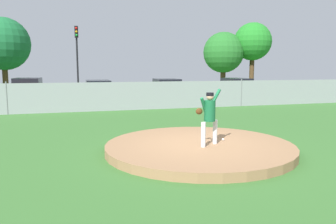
{
  "coord_description": "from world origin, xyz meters",
  "views": [
    {
      "loc": [
        -3.52,
        -8.77,
        2.44
      ],
      "look_at": [
        -0.6,
        1.24,
        1.03
      ],
      "focal_mm": 35.05,
      "sensor_mm": 36.0,
      "label": 1
    }
  ],
  "objects_px": {
    "parked_car_red": "(28,92)",
    "parked_car_slate": "(167,91)",
    "baseball": "(223,139)",
    "traffic_light_near": "(77,50)",
    "parked_car_teal": "(98,92)",
    "pitcher_youth": "(209,113)",
    "traffic_cone_orange": "(68,100)",
    "parked_car_navy": "(236,89)"
  },
  "relations": [
    {
      "from": "parked_car_red",
      "to": "parked_car_navy",
      "type": "xyz_separation_m",
      "value": [
        15.07,
        -0.56,
        -0.04
      ]
    },
    {
      "from": "pitcher_youth",
      "to": "baseball",
      "type": "distance_m",
      "value": 1.19
    },
    {
      "from": "baseball",
      "to": "traffic_light_near",
      "type": "height_order",
      "value": "traffic_light_near"
    },
    {
      "from": "baseball",
      "to": "traffic_cone_orange",
      "type": "height_order",
      "value": "traffic_cone_orange"
    },
    {
      "from": "parked_car_red",
      "to": "baseball",
      "type": "bearing_deg",
      "value": -63.85
    },
    {
      "from": "traffic_cone_orange",
      "to": "pitcher_youth",
      "type": "bearing_deg",
      "value": -74.49
    },
    {
      "from": "parked_car_teal",
      "to": "traffic_light_near",
      "type": "xyz_separation_m",
      "value": [
        -1.24,
        4.58,
        3.07
      ]
    },
    {
      "from": "pitcher_youth",
      "to": "baseball",
      "type": "xyz_separation_m",
      "value": [
        0.66,
        0.43,
        -0.89
      ]
    },
    {
      "from": "pitcher_youth",
      "to": "parked_car_navy",
      "type": "distance_m",
      "value": 16.84
    },
    {
      "from": "baseball",
      "to": "parked_car_slate",
      "type": "relative_size",
      "value": 0.02
    },
    {
      "from": "parked_car_navy",
      "to": "parked_car_red",
      "type": "bearing_deg",
      "value": 177.88
    },
    {
      "from": "baseball",
      "to": "parked_car_navy",
      "type": "height_order",
      "value": "parked_car_navy"
    },
    {
      "from": "pitcher_youth",
      "to": "parked_car_slate",
      "type": "height_order",
      "value": "pitcher_youth"
    },
    {
      "from": "baseball",
      "to": "parked_car_slate",
      "type": "xyz_separation_m",
      "value": [
        2.24,
        14.02,
        0.51
      ]
    },
    {
      "from": "parked_car_teal",
      "to": "parked_car_navy",
      "type": "height_order",
      "value": "parked_car_navy"
    },
    {
      "from": "baseball",
      "to": "parked_car_red",
      "type": "bearing_deg",
      "value": 116.15
    },
    {
      "from": "parked_car_red",
      "to": "traffic_light_near",
      "type": "height_order",
      "value": "traffic_light_near"
    },
    {
      "from": "traffic_light_near",
      "to": "parked_car_navy",
      "type": "bearing_deg",
      "value": -21.18
    },
    {
      "from": "parked_car_red",
      "to": "parked_car_teal",
      "type": "relative_size",
      "value": 0.87
    },
    {
      "from": "pitcher_youth",
      "to": "traffic_light_near",
      "type": "height_order",
      "value": "traffic_light_near"
    },
    {
      "from": "baseball",
      "to": "parked_car_teal",
      "type": "height_order",
      "value": "parked_car_teal"
    },
    {
      "from": "parked_car_red",
      "to": "parked_car_slate",
      "type": "distance_m",
      "value": 9.45
    },
    {
      "from": "parked_car_teal",
      "to": "traffic_light_near",
      "type": "distance_m",
      "value": 5.65
    },
    {
      "from": "parked_car_slate",
      "to": "parked_car_red",
      "type": "bearing_deg",
      "value": 176.27
    },
    {
      "from": "traffic_cone_orange",
      "to": "traffic_light_near",
      "type": "relative_size",
      "value": 0.1
    },
    {
      "from": "traffic_cone_orange",
      "to": "parked_car_teal",
      "type": "bearing_deg",
      "value": -2.07
    },
    {
      "from": "baseball",
      "to": "parked_car_navy",
      "type": "bearing_deg",
      "value": 60.75
    },
    {
      "from": "pitcher_youth",
      "to": "parked_car_red",
      "type": "xyz_separation_m",
      "value": [
        -6.53,
        15.07,
        -0.33
      ]
    },
    {
      "from": "pitcher_youth",
      "to": "parked_car_red",
      "type": "relative_size",
      "value": 0.39
    },
    {
      "from": "parked_car_teal",
      "to": "traffic_light_near",
      "type": "bearing_deg",
      "value": 105.12
    },
    {
      "from": "parked_car_teal",
      "to": "pitcher_youth",
      "type": "bearing_deg",
      "value": -82.16
    },
    {
      "from": "traffic_cone_orange",
      "to": "traffic_light_near",
      "type": "height_order",
      "value": "traffic_light_near"
    },
    {
      "from": "parked_car_red",
      "to": "parked_car_slate",
      "type": "xyz_separation_m",
      "value": [
        9.43,
        -0.61,
        -0.05
      ]
    },
    {
      "from": "baseball",
      "to": "parked_car_navy",
      "type": "xyz_separation_m",
      "value": [
        7.88,
        14.08,
        0.52
      ]
    },
    {
      "from": "pitcher_youth",
      "to": "traffic_light_near",
      "type": "distance_m",
      "value": 19.53
    },
    {
      "from": "pitcher_youth",
      "to": "traffic_cone_orange",
      "type": "distance_m",
      "value": 15.14
    },
    {
      "from": "parked_car_teal",
      "to": "parked_car_slate",
      "type": "height_order",
      "value": "parked_car_slate"
    },
    {
      "from": "parked_car_navy",
      "to": "parked_car_slate",
      "type": "xyz_separation_m",
      "value": [
        -5.64,
        -0.06,
        -0.01
      ]
    },
    {
      "from": "parked_car_red",
      "to": "traffic_cone_orange",
      "type": "relative_size",
      "value": 7.56
    },
    {
      "from": "baseball",
      "to": "parked_car_navy",
      "type": "distance_m",
      "value": 16.14
    },
    {
      "from": "parked_car_teal",
      "to": "traffic_cone_orange",
      "type": "bearing_deg",
      "value": 177.93
    },
    {
      "from": "parked_car_red",
      "to": "traffic_cone_orange",
      "type": "bearing_deg",
      "value": -11.49
    }
  ]
}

